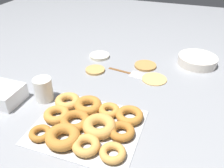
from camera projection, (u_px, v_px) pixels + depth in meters
name	position (u px, v px, depth m)	size (l,w,h in m)	color
ground_plane	(122.00, 79.00, 1.14)	(3.00, 3.00, 0.00)	gray
pancake_0	(95.00, 70.00, 1.20)	(0.10, 0.10, 0.01)	tan
pancake_1	(145.00, 66.00, 1.23)	(0.11, 0.11, 0.01)	#B27F42
pancake_2	(100.00, 56.00, 1.32)	(0.11, 0.11, 0.02)	beige
pancake_3	(154.00, 79.00, 1.13)	(0.12, 0.12, 0.01)	tan
donut_tray	(87.00, 123.00, 0.85)	(0.38, 0.32, 0.04)	silver
batter_bowl	(197.00, 60.00, 1.25)	(0.20, 0.20, 0.05)	silver
container_stack	(2.00, 94.00, 0.97)	(0.15, 0.13, 0.07)	white
paper_cup	(44.00, 89.00, 0.97)	(0.07, 0.07, 0.10)	white
spatula	(135.00, 74.00, 1.16)	(0.22, 0.07, 0.01)	brown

